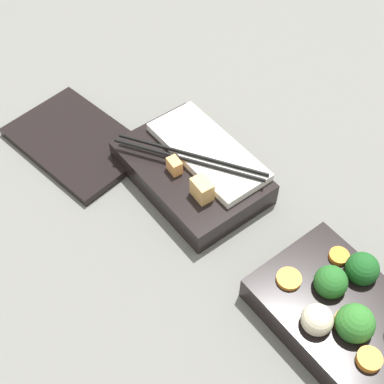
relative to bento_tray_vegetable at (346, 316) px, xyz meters
The scene contains 4 objects.
ground_plane 0.14m from the bento_tray_vegetable, ahead, with size 3.00×3.00×0.00m, color slate.
bento_tray_vegetable is the anchor object (origin of this frame).
bento_tray_rice 0.28m from the bento_tray_vegetable, ahead, with size 0.21×0.14×0.07m.
bento_lid 0.46m from the bento_tray_vegetable, 12.39° to the left, with size 0.21×0.14×0.01m, color black.
Camera 1 is at (-0.25, 0.29, 0.59)m, focal length 50.00 mm.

